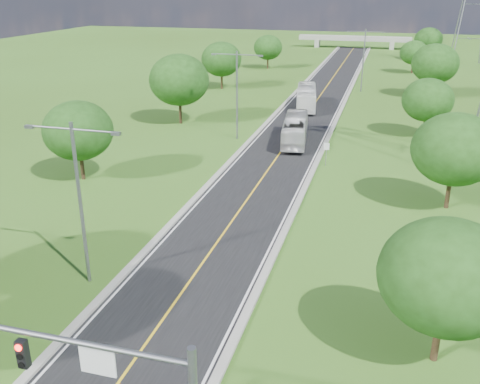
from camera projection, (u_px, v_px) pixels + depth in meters
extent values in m
plane|color=#355618|center=(308.00, 113.00, 74.33)|extent=(260.00, 260.00, 0.00)
cube|color=black|center=(314.00, 104.00, 79.69)|extent=(8.00, 150.00, 0.06)
cube|color=gray|center=(286.00, 102.00, 80.73)|extent=(0.50, 150.00, 0.22)
cube|color=gray|center=(343.00, 105.00, 78.59)|extent=(0.50, 150.00, 0.22)
cylinder|color=slate|center=(68.00, 340.00, 16.90)|extent=(8.40, 0.20, 0.20)
cube|color=black|center=(23.00, 354.00, 17.69)|extent=(0.35, 0.28, 1.05)
cylinder|color=#FF140C|center=(18.00, 348.00, 17.41)|extent=(0.24, 0.06, 0.24)
cube|color=white|center=(98.00, 361.00, 16.87)|extent=(1.25, 0.06, 1.00)
cylinder|color=slate|center=(326.00, 154.00, 52.89)|extent=(0.08, 0.08, 2.40)
cube|color=white|center=(327.00, 146.00, 52.57)|extent=(0.55, 0.04, 0.70)
cube|color=gray|center=(317.00, 43.00, 148.07)|extent=(1.20, 3.00, 2.00)
cube|color=gray|center=(392.00, 45.00, 143.05)|extent=(1.20, 3.00, 2.00)
cube|color=gray|center=(354.00, 38.00, 144.97)|extent=(30.00, 3.00, 1.20)
cylinder|color=slate|center=(81.00, 206.00, 31.04)|extent=(0.22, 0.22, 10.00)
cylinder|color=slate|center=(49.00, 127.00, 29.69)|extent=(2.80, 0.12, 0.12)
cylinder|color=slate|center=(94.00, 131.00, 28.99)|extent=(2.80, 0.12, 0.12)
cube|color=slate|center=(29.00, 127.00, 30.04)|extent=(0.50, 0.25, 0.18)
cube|color=slate|center=(116.00, 134.00, 28.68)|extent=(0.50, 0.25, 0.18)
cylinder|color=slate|center=(237.00, 96.00, 60.57)|extent=(0.22, 0.22, 10.00)
cylinder|color=slate|center=(225.00, 54.00, 59.23)|extent=(2.80, 0.12, 0.12)
cylinder|color=slate|center=(249.00, 55.00, 58.52)|extent=(2.80, 0.12, 0.12)
cube|color=slate|center=(214.00, 54.00, 59.57)|extent=(0.50, 0.25, 0.18)
cube|color=slate|center=(261.00, 56.00, 58.22)|extent=(0.50, 0.25, 0.18)
cylinder|color=slate|center=(363.00, 61.00, 87.09)|extent=(0.22, 0.22, 10.00)
cylinder|color=slate|center=(357.00, 31.00, 85.75)|extent=(2.80, 0.12, 0.12)
cylinder|color=slate|center=(375.00, 32.00, 85.04)|extent=(2.80, 0.12, 0.12)
cube|color=slate|center=(349.00, 32.00, 86.09)|extent=(0.50, 0.25, 0.18)
cube|color=slate|center=(383.00, 32.00, 84.73)|extent=(0.50, 0.25, 0.18)
cylinder|color=black|center=(82.00, 165.00, 49.21)|extent=(0.36, 0.36, 2.70)
ellipsoid|color=#1B3E11|center=(78.00, 131.00, 48.00)|extent=(6.30, 6.30, 5.36)
cylinder|color=black|center=(180.00, 111.00, 68.55)|extent=(0.36, 0.36, 3.24)
ellipsoid|color=#1B3E11|center=(179.00, 80.00, 67.09)|extent=(7.56, 7.56, 6.43)
cylinder|color=black|center=(222.00, 80.00, 90.60)|extent=(0.36, 0.36, 2.88)
ellipsoid|color=#1B3E11|center=(221.00, 59.00, 89.30)|extent=(6.72, 6.72, 5.71)
cylinder|color=black|center=(268.00, 63.00, 111.52)|extent=(0.36, 0.36, 2.52)
ellipsoid|color=#1B3E11|center=(268.00, 47.00, 110.38)|extent=(5.88, 5.88, 5.00)
cylinder|color=black|center=(437.00, 336.00, 25.57)|extent=(0.36, 0.36, 2.70)
ellipsoid|color=#1B3E11|center=(447.00, 276.00, 24.35)|extent=(6.30, 6.30, 5.36)
cylinder|color=black|center=(448.00, 191.00, 42.93)|extent=(0.36, 0.36, 2.88)
ellipsoid|color=#1B3E11|center=(455.00, 149.00, 41.63)|extent=(6.72, 6.72, 5.71)
cylinder|color=black|center=(424.00, 126.00, 62.94)|extent=(0.36, 0.36, 2.52)
ellipsoid|color=#1B3E11|center=(428.00, 100.00, 61.80)|extent=(5.88, 5.88, 5.00)
cylinder|color=black|center=(432.00, 88.00, 83.82)|extent=(0.36, 0.36, 3.06)
ellipsoid|color=#1B3E11|center=(435.00, 64.00, 82.44)|extent=(7.14, 7.14, 6.07)
cylinder|color=black|center=(412.00, 67.00, 106.06)|extent=(0.36, 0.36, 2.34)
ellipsoid|color=#1B3E11|center=(414.00, 52.00, 105.00)|extent=(5.46, 5.46, 4.64)
cylinder|color=black|center=(427.00, 54.00, 123.01)|extent=(0.36, 0.36, 2.70)
ellipsoid|color=#1B3E11|center=(428.00, 40.00, 121.79)|extent=(6.30, 6.30, 5.36)
imported|color=beige|center=(295.00, 130.00, 60.26)|extent=(3.78, 10.83, 2.95)
imported|color=white|center=(306.00, 97.00, 76.69)|extent=(4.24, 11.32, 3.08)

